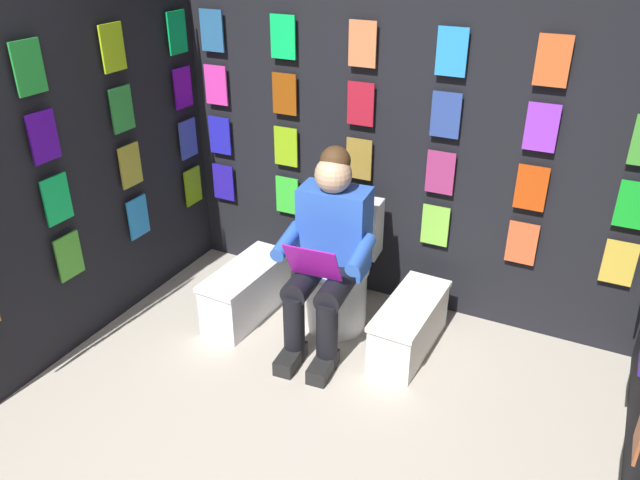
{
  "coord_description": "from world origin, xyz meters",
  "views": [
    {
      "loc": [
        -1.15,
        1.33,
        2.3
      ],
      "look_at": [
        0.08,
        -1.15,
        0.85
      ],
      "focal_mm": 34.8,
      "sensor_mm": 36.0,
      "label": 1
    }
  ],
  "objects_px": {
    "toilet": "(340,274)",
    "comic_longbox_far": "(247,291)",
    "person_reading": "(327,252)",
    "comic_longbox_near": "(409,326)"
  },
  "relations": [
    {
      "from": "toilet",
      "to": "comic_longbox_far",
      "type": "xyz_separation_m",
      "value": [
        0.55,
        0.23,
        -0.15
      ]
    },
    {
      "from": "toilet",
      "to": "person_reading",
      "type": "height_order",
      "value": "person_reading"
    },
    {
      "from": "comic_longbox_far",
      "to": "comic_longbox_near",
      "type": "bearing_deg",
      "value": -171.12
    },
    {
      "from": "toilet",
      "to": "comic_longbox_far",
      "type": "relative_size",
      "value": 1.11
    },
    {
      "from": "comic_longbox_near",
      "to": "comic_longbox_far",
      "type": "relative_size",
      "value": 1.0
    },
    {
      "from": "toilet",
      "to": "comic_longbox_near",
      "type": "distance_m",
      "value": 0.54
    },
    {
      "from": "comic_longbox_far",
      "to": "person_reading",
      "type": "bearing_deg",
      "value": -177.37
    },
    {
      "from": "person_reading",
      "to": "comic_longbox_near",
      "type": "distance_m",
      "value": 0.66
    },
    {
      "from": "person_reading",
      "to": "comic_longbox_far",
      "type": "xyz_separation_m",
      "value": [
        0.57,
        0.0,
        -0.43
      ]
    },
    {
      "from": "toilet",
      "to": "person_reading",
      "type": "relative_size",
      "value": 0.65
    }
  ]
}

